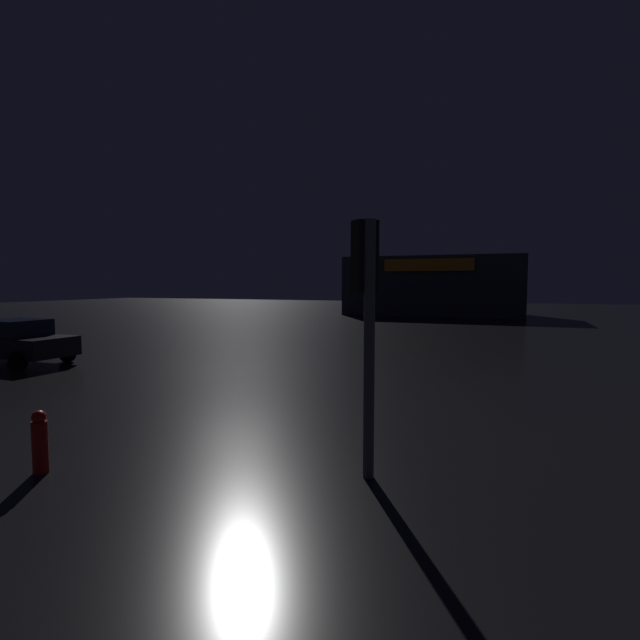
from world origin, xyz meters
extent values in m
plane|color=black|center=(0.00, 0.00, 0.00)|extent=(120.00, 120.00, 0.00)
cube|color=#33383D|center=(1.93, 30.04, 2.53)|extent=(14.93, 6.38, 5.06)
cube|color=orange|center=(1.93, 26.70, 4.26)|extent=(7.20, 0.24, 0.99)
cylinder|color=#595B60|center=(6.60, -7.03, 1.82)|extent=(0.16, 0.16, 3.64)
cube|color=black|center=(6.49, -6.91, 3.13)|extent=(0.41, 0.41, 1.02)
sphere|color=black|center=(6.38, -6.80, 3.44)|extent=(0.20, 0.20, 0.20)
sphere|color=orange|center=(6.38, -6.80, 3.13)|extent=(0.20, 0.20, 0.20)
sphere|color=black|center=(6.38, -6.80, 2.83)|extent=(0.20, 0.20, 0.20)
cube|color=black|center=(-7.45, -1.92, 0.64)|extent=(4.09, 1.86, 0.65)
cube|color=black|center=(-7.41, -1.92, 1.24)|extent=(1.77, 1.66, 0.56)
cylinder|color=black|center=(-8.78, -1.00, 0.31)|extent=(0.62, 0.22, 0.62)
cylinder|color=black|center=(-6.11, -2.84, 0.31)|extent=(0.62, 0.22, 0.62)
cylinder|color=black|center=(-6.10, -1.02, 0.31)|extent=(0.62, 0.22, 0.62)
cylinder|color=red|center=(2.11, -8.64, 0.38)|extent=(0.22, 0.22, 0.76)
sphere|color=red|center=(2.11, -8.64, 0.83)|extent=(0.20, 0.20, 0.20)
camera|label=1|loc=(8.46, -13.60, 2.76)|focal=27.49mm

